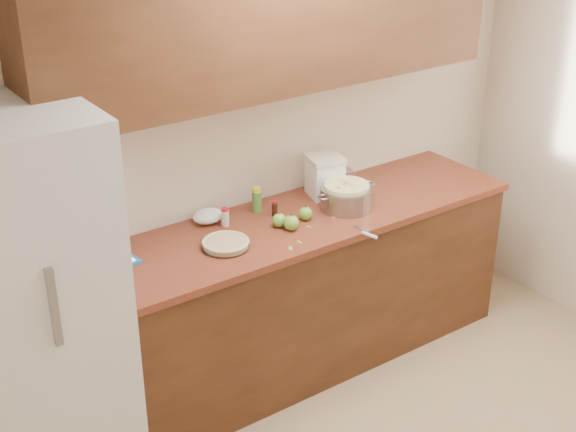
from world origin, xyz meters
TOP-DOWN VIEW (x-y plane):
  - room_shell at (0.00, 0.00)m, footprint 3.60×3.60m
  - counter_run at (0.00, 1.48)m, footprint 2.64×0.68m
  - upper_cabinets at (0.00, 1.63)m, footprint 2.60×0.34m
  - fridge at (-1.44, 1.44)m, footprint 0.70×0.70m
  - pie at (-0.45, 1.41)m, footprint 0.25×0.25m
  - colander at (0.33, 1.43)m, footprint 0.38×0.29m
  - flour_canister at (0.33, 1.63)m, footprint 0.23×0.23m
  - tablet at (-1.00, 1.58)m, footprint 0.27×0.22m
  - paring_knife at (0.21, 1.10)m, footprint 0.06×0.19m
  - lemon_bottle at (-0.10, 1.67)m, footprint 0.05×0.05m
  - cinnamon_shaker at (-0.33, 1.62)m, footprint 0.04×0.04m
  - vanilla_bottle at (-0.05, 1.57)m, footprint 0.03×0.03m
  - mixing_bowl at (0.45, 1.71)m, footprint 0.24×0.24m
  - paper_towel at (-0.38, 1.71)m, footprint 0.19×0.17m
  - apple_left at (-0.11, 1.45)m, footprint 0.07×0.07m
  - apple_center at (0.06, 1.43)m, footprint 0.07×0.07m
  - apple_front at (-0.08, 1.38)m, footprint 0.08×0.08m
  - peel_a at (0.02, 1.35)m, footprint 0.02×0.03m
  - peel_b at (-0.12, 1.24)m, footprint 0.01×0.03m
  - peel_c at (0.20, 1.37)m, footprint 0.03×0.03m
  - peel_d at (-0.20, 1.21)m, footprint 0.04×0.04m

SIDE VIEW (x-z plane):
  - counter_run at x=0.00m, z-range 0.00..0.92m
  - fridge at x=-1.44m, z-range 0.00..1.80m
  - peel_a at x=0.02m, z-range 0.92..0.92m
  - peel_b at x=-0.12m, z-range 0.92..0.92m
  - peel_c at x=0.20m, z-range 0.92..0.92m
  - peel_d at x=-0.20m, z-range 0.92..0.92m
  - paring_knife at x=0.21m, z-range 0.92..0.94m
  - tablet at x=-1.00m, z-range 0.92..0.94m
  - pie at x=-0.45m, z-range 0.92..0.96m
  - paper_towel at x=-0.38m, z-range 0.92..0.99m
  - apple_center at x=0.06m, z-range 0.91..1.00m
  - apple_left at x=-0.11m, z-range 0.91..1.00m
  - apple_front at x=-0.08m, z-range 0.91..1.01m
  - vanilla_bottle at x=-0.05m, z-range 0.92..1.01m
  - mixing_bowl at x=0.45m, z-range 0.92..1.01m
  - cinnamon_shaker at x=-0.33m, z-range 0.92..1.02m
  - colander at x=0.33m, z-range 0.92..1.06m
  - lemon_bottle at x=-0.10m, z-range 0.92..1.06m
  - flour_canister at x=0.33m, z-range 0.92..1.16m
  - room_shell at x=0.00m, z-range -0.50..3.10m
  - upper_cabinets at x=0.00m, z-range 1.60..2.30m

